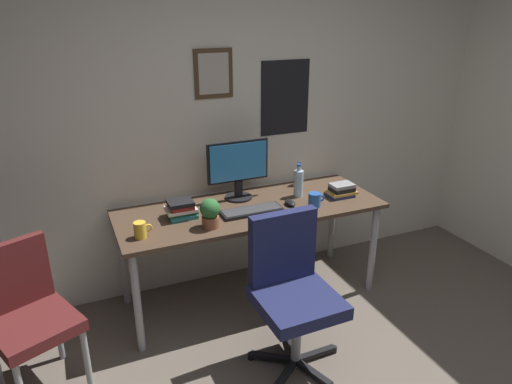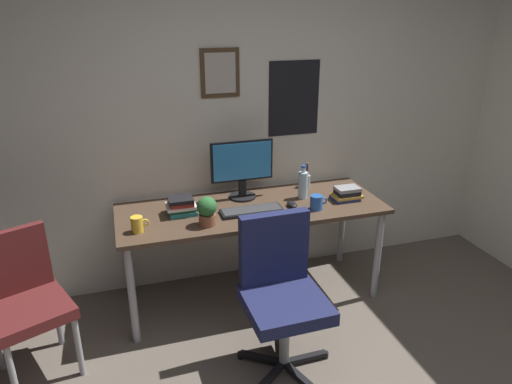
{
  "view_description": "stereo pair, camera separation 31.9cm",
  "coord_description": "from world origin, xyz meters",
  "views": [
    {
      "loc": [
        -1.27,
        -1.1,
        2.07
      ],
      "look_at": [
        -0.09,
        1.62,
        0.89
      ],
      "focal_mm": 33.11,
      "sensor_mm": 36.0,
      "label": 1
    },
    {
      "loc": [
        -0.97,
        -1.21,
        2.07
      ],
      "look_at": [
        -0.09,
        1.62,
        0.89
      ],
      "focal_mm": 33.11,
      "sensor_mm": 36.0,
      "label": 2
    }
  ],
  "objects": [
    {
      "name": "coffee_mug_near",
      "position": [
        -0.89,
        1.55,
        0.79
      ],
      "size": [
        0.11,
        0.08,
        0.1
      ],
      "color": "yellow",
      "rests_on": "desk"
    },
    {
      "name": "book_stack_right",
      "position": [
        0.61,
        1.64,
        0.78
      ],
      "size": [
        0.21,
        0.15,
        0.1
      ],
      "color": "navy",
      "rests_on": "desk"
    },
    {
      "name": "potted_plant",
      "position": [
        -0.45,
        1.52,
        0.84
      ],
      "size": [
        0.13,
        0.13,
        0.2
      ],
      "color": "brown",
      "rests_on": "desk"
    },
    {
      "name": "coffee_mug_far",
      "position": [
        0.33,
        1.55,
        0.79
      ],
      "size": [
        0.12,
        0.09,
        0.1
      ],
      "color": "#2659B2",
      "rests_on": "desk"
    },
    {
      "name": "office_chair",
      "position": [
        -0.13,
        1.0,
        0.53
      ],
      "size": [
        0.55,
        0.57,
        0.95
      ],
      "color": "#1E234C",
      "rests_on": "ground_plane"
    },
    {
      "name": "water_bottle",
      "position": [
        0.31,
        1.77,
        0.84
      ],
      "size": [
        0.07,
        0.07,
        0.25
      ],
      "color": "silver",
      "rests_on": "desk"
    },
    {
      "name": "pen_cup",
      "position": [
        0.43,
        1.98,
        0.79
      ],
      "size": [
        0.07,
        0.07,
        0.2
      ],
      "color": "#9EA0A5",
      "rests_on": "desk"
    },
    {
      "name": "desk",
      "position": [
        -0.09,
        1.72,
        0.67
      ],
      "size": [
        1.88,
        0.69,
        0.74
      ],
      "color": "#4C3828",
      "rests_on": "ground_plane"
    },
    {
      "name": "wall_back",
      "position": [
        0.0,
        2.15,
        1.3
      ],
      "size": [
        4.4,
        0.1,
        2.6
      ],
      "color": "silver",
      "rests_on": "ground_plane"
    },
    {
      "name": "book_stack_left",
      "position": [
        -0.58,
        1.75,
        0.8
      ],
      "size": [
        0.21,
        0.17,
        0.12
      ],
      "color": "#26727A",
      "rests_on": "desk"
    },
    {
      "name": "side_chair",
      "position": [
        -1.57,
        1.39,
        0.5
      ],
      "size": [
        0.55,
        0.55,
        0.88
      ],
      "color": "#591E1E",
      "rests_on": "ground_plane"
    },
    {
      "name": "computer_mouse",
      "position": [
        0.18,
        1.64,
        0.76
      ],
      "size": [
        0.06,
        0.11,
        0.04
      ],
      "color": "black",
      "rests_on": "desk"
    },
    {
      "name": "monitor",
      "position": [
        -0.11,
        1.91,
        0.98
      ],
      "size": [
        0.46,
        0.2,
        0.43
      ],
      "color": "black",
      "rests_on": "desk"
    },
    {
      "name": "keyboard",
      "position": [
        -0.12,
        1.63,
        0.75
      ],
      "size": [
        0.43,
        0.15,
        0.03
      ],
      "color": "black",
      "rests_on": "desk"
    }
  ]
}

